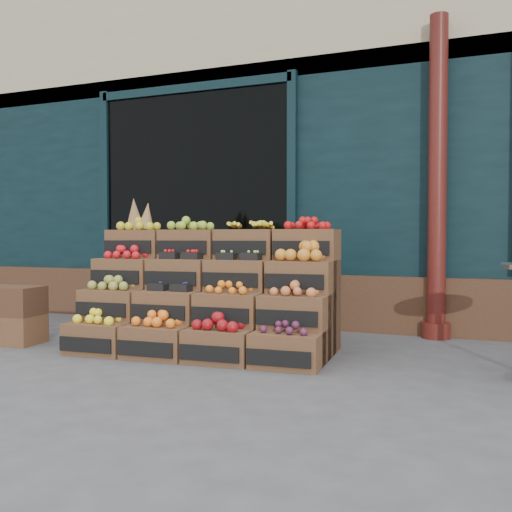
% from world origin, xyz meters
% --- Properties ---
extents(ground, '(60.00, 60.00, 0.00)m').
position_xyz_m(ground, '(0.00, 0.00, 0.00)').
color(ground, '#4B4B4E').
rests_on(ground, ground).
extents(shop_facade, '(12.00, 6.24, 4.80)m').
position_xyz_m(shop_facade, '(0.00, 5.11, 2.40)').
color(shop_facade, black).
rests_on(shop_facade, ground).
extents(crate_display, '(2.30, 1.23, 1.40)m').
position_xyz_m(crate_display, '(-0.65, 0.69, 0.43)').
color(crate_display, brown).
rests_on(crate_display, ground).
extents(spare_crates, '(0.58, 0.43, 0.54)m').
position_xyz_m(spare_crates, '(-2.53, 0.25, 0.27)').
color(spare_crates, brown).
rests_on(spare_crates, ground).
extents(shopkeeper, '(0.88, 0.75, 2.05)m').
position_xyz_m(shopkeeper, '(-1.73, 2.61, 1.03)').
color(shopkeeper, '#185520').
rests_on(shopkeeper, ground).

